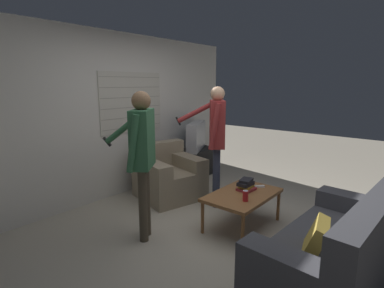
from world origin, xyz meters
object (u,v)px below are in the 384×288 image
Objects in this scene: couch_blue at (338,251)px; person_left_standing at (142,148)px; coffee_table at (243,196)px; spare_remote at (259,186)px; soda_can at (245,196)px; person_right_standing at (216,133)px; book_stack at (246,185)px; tv at (196,136)px; armchair_beige at (168,176)px.

person_left_standing is (-0.54, 1.95, 0.75)m from couch_blue.
spare_remote is (0.33, -0.06, 0.05)m from coffee_table.
couch_blue is 1.29m from coffee_table.
soda_can is 0.53m from spare_remote.
person_right_standing is 0.88m from book_stack.
person_left_standing reaches higher than spare_remote.
person_left_standing is (-0.97, 0.73, 0.68)m from coffee_table.
spare_remote is (0.20, -0.08, -0.06)m from book_stack.
book_stack is at bearing 69.67° from couch_blue.
book_stack is at bearing 12.17° from coffee_table.
couch_blue is 1.07× the size of person_right_standing.
person_left_standing is at bearing 143.00° from coffee_table.
couch_blue reaches higher than coffee_table.
person_right_standing reaches higher than tv.
spare_remote is at bearing 110.98° from armchair_beige.
person_left_standing is at bearing 103.44° from spare_remote.
person_right_standing is (0.18, -0.79, 0.76)m from armchair_beige.
soda_can is at bearing 25.59° from tv.
book_stack is at bearing -68.41° from person_left_standing.
coffee_table is at bearing 74.28° from couch_blue.
tv is 6.74× the size of soda_can.
tv reaches higher than spare_remote.
soda_can is at bearing 81.34° from couch_blue.
person_left_standing reaches higher than armchair_beige.
person_right_standing is (0.33, 0.65, 0.69)m from coffee_table.
book_stack is (0.13, 0.03, 0.11)m from coffee_table.
person_left_standing is at bearing 109.26° from couch_blue.
spare_remote is at bearing -129.03° from person_right_standing.
couch_blue is 2.16m from person_right_standing.
coffee_table is (0.43, 1.22, 0.08)m from couch_blue.
coffee_table is at bearing -155.80° from person_right_standing.
armchair_beige is 1.26× the size of tv.
armchair_beige is at bearing 84.12° from coffee_table.
couch_blue is 7.71× the size of book_stack.
person_right_standing is at bearing 71.70° from book_stack.
coffee_table is 0.58× the size of person_left_standing.
soda_can is at bearing -151.44° from book_stack.
tv is 1.56m from person_right_standing.
soda_can is (-0.34, -1.59, 0.17)m from armchair_beige.
person_right_standing is 7.24× the size of book_stack.
armchair_beige is 0.63× the size of person_left_standing.
tv is 0.50× the size of person_left_standing.
armchair_beige is 4.48× the size of book_stack.
soda_can is at bearing -84.19° from person_left_standing.
person_right_standing is at bearing -39.17° from person_left_standing.
book_stack is at bearing -147.12° from person_right_standing.
couch_blue is 2.18× the size of tv.
person_right_standing is 1.13m from soda_can.
coffee_table is at bearing 37.11° from soda_can.
coffee_table is at bearing 124.82° from spare_remote.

